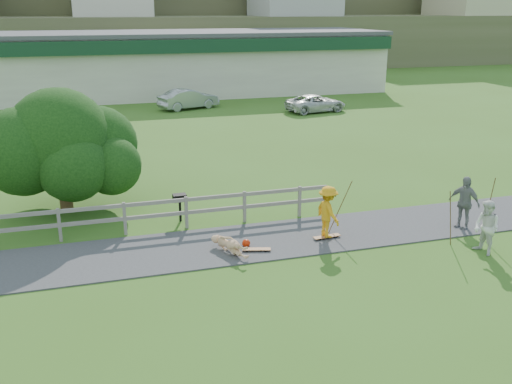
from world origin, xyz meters
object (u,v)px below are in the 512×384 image
skater_fallen (230,245)px  tree (62,165)px  skater_rider (328,215)px  spectator_b (464,203)px  car_silver (188,99)px  car_white (316,103)px  spectator_a (487,228)px  bbq (180,208)px

skater_fallen → tree: size_ratio=0.26×
skater_fallen → skater_rider: bearing=-20.0°
spectator_b → car_silver: (-4.58, 25.79, -0.18)m
car_white → tree: (-16.45, -16.36, 1.07)m
skater_fallen → spectator_a: size_ratio=0.92×
skater_fallen → spectator_b: bearing=-25.1°
spectator_b → tree: (-12.67, 5.67, 0.77)m
car_silver → car_white: 9.17m
spectator_b → car_silver: size_ratio=0.41×
car_silver → car_white: size_ratio=1.01×
spectator_a → car_silver: (-3.94, 27.77, -0.11)m
spectator_b → skater_rider: bearing=-122.6°
spectator_b → car_white: spectator_b is taller
tree → bbq: 4.61m
spectator_a → tree: 14.28m
skater_rider → spectator_b: bearing=-104.8°
tree → bbq: tree is taller
car_silver → car_white: car_silver is taller
spectator_a → car_silver: spectator_a is taller
spectator_b → bbq: 9.49m
spectator_a → bbq: size_ratio=1.70×
tree → car_silver: bearing=68.1°
spectator_b → skater_fallen: bearing=-119.2°
spectator_a → spectator_b: bearing=154.1°
spectator_a → car_silver: size_ratio=0.38×
skater_fallen → car_white: (11.71, 21.87, 0.32)m
spectator_a → car_white: size_ratio=0.38×
skater_rider → spectator_b: spectator_b is taller
skater_fallen → car_silver: size_ratio=0.35×
skater_rider → spectator_b: size_ratio=0.92×
car_silver → skater_fallen: bearing=153.1°
spectator_b → car_white: size_ratio=0.42×
car_white → tree: bearing=125.4°
car_white → spectator_a: bearing=160.1°
skater_rider → car_white: (8.48, 21.65, -0.23)m
skater_fallen → car_silver: 25.84m
car_silver → bbq: (-4.31, -22.48, -0.23)m
skater_rider → car_white: 23.25m
skater_rider → spectator_a: size_ratio=1.00×
skater_rider → car_silver: (0.11, 25.40, -0.11)m
spectator_b → car_white: 22.36m
bbq → skater_rider: bearing=-36.9°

